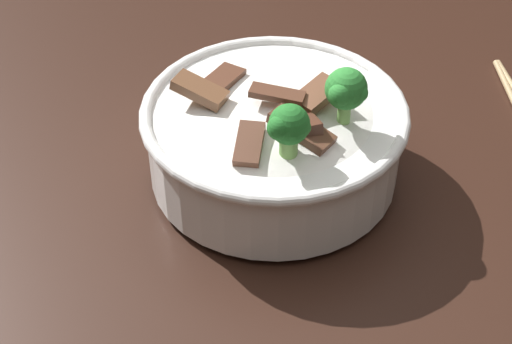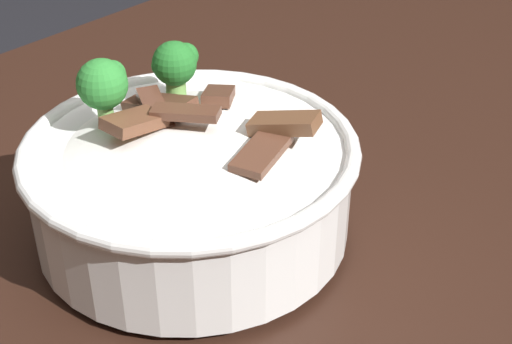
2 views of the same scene
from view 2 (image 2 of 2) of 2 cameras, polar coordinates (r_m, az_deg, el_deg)
name	(u,v)px [view 2 (image 2 of 2)]	position (r m, az deg, el deg)	size (l,w,h in m)	color
rice_bowl	(191,175)	(0.56, -5.05, -0.21)	(0.25, 0.25, 0.14)	white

